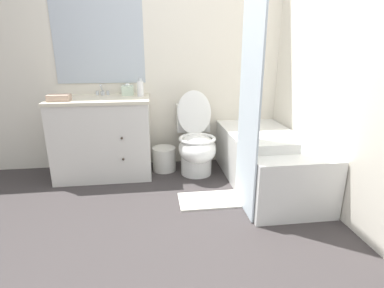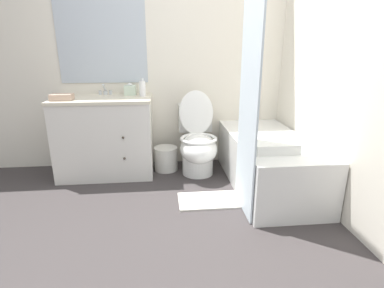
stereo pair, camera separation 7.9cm
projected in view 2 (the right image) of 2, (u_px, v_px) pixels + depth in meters
ground_plane at (186, 243)px, 2.10m from camera, size 14.00×14.00×0.00m
wall_back at (172, 54)px, 3.27m from camera, size 8.00×0.06×2.50m
wall_right at (321, 55)px, 2.61m from camera, size 0.05×2.61×2.50m
vanity_cabinet at (106, 136)px, 3.16m from camera, size 0.99×0.59×0.83m
sink_faucet at (105, 91)px, 3.22m from camera, size 0.14×0.12×0.12m
toilet at (198, 144)px, 3.20m from camera, size 0.39×0.68×0.88m
bathtub at (267, 161)px, 2.94m from camera, size 0.69×1.48×0.49m
shower_curtain at (249, 90)px, 2.25m from camera, size 0.01×0.48×2.00m
wastebasket at (166, 159)px, 3.34m from camera, size 0.26×0.26×0.26m
tissue_box at (130, 90)px, 3.21m from camera, size 0.12×0.14×0.12m
soap_dispenser at (142, 88)px, 3.10m from camera, size 0.07×0.07×0.19m
hand_towel_folded at (62, 97)px, 2.88m from camera, size 0.20×0.14×0.06m
bath_towel_folded at (275, 147)px, 2.45m from camera, size 0.36×0.21×0.08m
bath_mat at (211, 200)px, 2.68m from camera, size 0.58×0.32×0.02m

